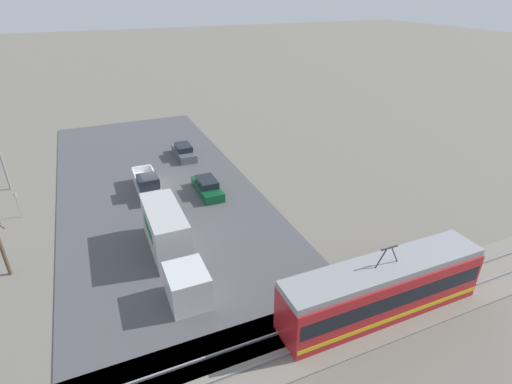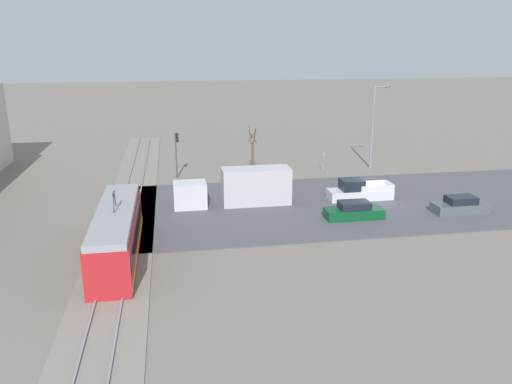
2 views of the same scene
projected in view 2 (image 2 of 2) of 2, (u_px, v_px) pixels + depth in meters
The scene contains 12 objects.
ground_plane at pixel (371, 202), 45.28m from camera, with size 320.00×320.00×0.00m, color slate.
road_surface at pixel (371, 201), 45.27m from camera, with size 17.19×43.46×0.08m.
rail_bed at pixel (128, 215), 41.74m from camera, with size 72.20×4.40×0.22m.
light_rail_tram at pixel (117, 234), 32.95m from camera, with size 12.33×2.60×4.46m.
box_truck at pixel (240, 188), 43.95m from camera, with size 2.35×10.25×3.23m.
pickup_truck at pixel (359, 191), 45.70m from camera, with size 1.93×5.90×1.87m.
sedan_car_0 at pixel (460, 206), 42.01m from camera, with size 1.76×4.63×1.43m.
sedan_car_1 at pixel (354, 211), 40.67m from camera, with size 1.77×4.75×1.41m.
traffic_light_pole at pixel (177, 149), 52.55m from camera, with size 0.28×0.47×4.82m.
street_tree at pixel (252, 154), 53.79m from camera, with size 1.24×1.02×5.25m.
street_lamp_near_crossing at pixel (374, 122), 56.48m from camera, with size 0.36×1.95×9.34m.
no_parking_sign at pixel (323, 160), 55.33m from camera, with size 0.32×0.08×2.25m.
Camera 2 is at (-40.73, 17.69, 13.73)m, focal length 35.00 mm.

